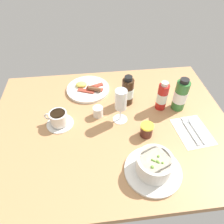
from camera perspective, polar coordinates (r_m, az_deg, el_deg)
The scene contains 11 objects.
ground_plane at distance 98.32cm, azimuth -0.26°, elevation -3.64°, with size 110.00×84.00×3.00cm, color #B27F51.
porridge_bowl at distance 80.58cm, azimuth 11.30°, elevation -14.09°, with size 21.49×21.49×9.14cm.
cutlery_setting at distance 100.53cm, azimuth 20.97°, elevation -4.71°, with size 15.80×19.33×0.90cm.
coffee_cup at distance 97.52cm, azimuth -14.21°, elevation -1.83°, with size 12.78×12.24×6.89cm.
creamer_jug at distance 98.99cm, azimuth -3.78°, elevation 0.10°, with size 4.75×5.71×5.65cm.
wine_glass at distance 91.24cm, azimuth 2.41°, elevation 2.89°, with size 6.73×6.73×17.07cm.
jam_jar at distance 91.61cm, azimuth 9.34°, elevation -4.83°, with size 5.64×5.64×6.07cm.
sauce_bottle_brown at distance 103.30cm, azimuth 4.26°, elevation 5.61°, with size 5.83×5.83×15.74cm.
sauce_bottle_red at distance 102.86cm, azimuth 13.42°, elevation 4.08°, with size 5.08×5.08×15.32cm.
sauce_bottle_green at distance 104.68cm, azimuth 18.05°, elevation 4.33°, with size 6.38×6.38×17.01cm.
breakfast_plate at distance 115.38cm, azimuth -6.52°, elevation 6.30°, with size 22.97×22.97×3.70cm.
Camera 1 is at (-7.31, -65.39, 71.56)cm, focal length 33.76 mm.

